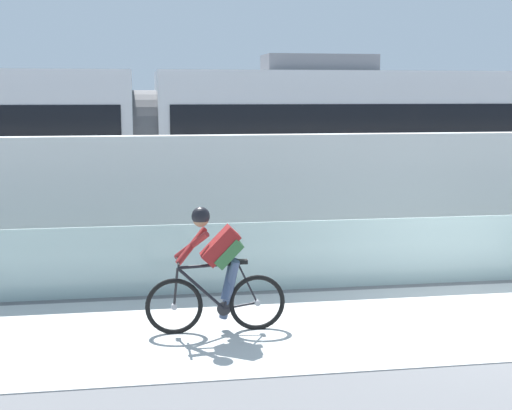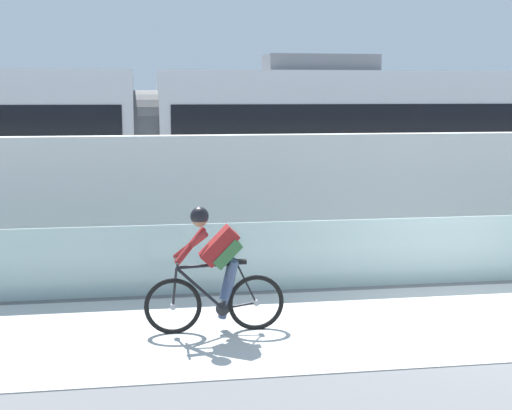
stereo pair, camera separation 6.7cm
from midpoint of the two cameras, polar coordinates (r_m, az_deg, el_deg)
The scene contains 8 objects.
ground_plane at distance 10.53m, azimuth 18.32°, elevation -8.27°, with size 200.00×200.00×0.00m, color slate.
bike_path_deck at distance 10.52m, azimuth 18.32°, elevation -8.24°, with size 32.00×3.20×0.01m, color beige.
glass_parapet at distance 12.01m, azimuth 14.36°, elevation -3.40°, with size 32.00×0.05×1.06m, color #ADC6C1.
concrete_barrier_wall at distance 13.54m, azimuth 11.42°, elevation 0.67°, with size 32.00×0.36×2.28m, color silver.
tram_rail_near at distance 16.04m, azimuth 8.17°, elevation -2.11°, with size 32.00×0.08×0.01m, color #595654.
tram_rail_far at distance 17.39m, azimuth 6.76°, elevation -1.24°, with size 32.00×0.08×0.01m, color #595654.
tram at distance 15.78m, azimuth -8.78°, elevation 4.61°, with size 22.56×2.54×3.81m.
cyclist_on_bike at distance 9.21m, azimuth -3.32°, elevation -5.21°, with size 1.77×0.58×1.61m.
Camera 1 is at (-4.81, -8.88, 3.00)m, focal length 51.40 mm.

